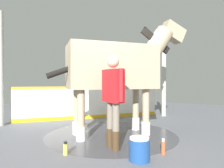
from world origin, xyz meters
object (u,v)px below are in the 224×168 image
object	(u,v)px
bottle_shampoo	(66,149)
bottle_spray	(163,147)
handler	(113,94)
wash_bucket	(139,149)
horse	(117,68)

from	to	relation	value
bottle_shampoo	bottle_spray	world-z (taller)	bottle_spray
handler	wash_bucket	size ratio (longest dim) A/B	4.70
wash_bucket	bottle_spray	world-z (taller)	wash_bucket
bottle_shampoo	bottle_spray	distance (m)	1.62
handler	bottle_spray	xyz separation A→B (m)	(0.89, 0.14, -0.86)
wash_bucket	bottle_spray	bearing A→B (deg)	62.46
wash_bucket	bottle_shampoo	xyz separation A→B (m)	(-1.15, -0.40, -0.08)
handler	wash_bucket	bearing A→B (deg)	96.64
horse	handler	size ratio (longest dim) A/B	1.62
bottle_shampoo	bottle_spray	bearing A→B (deg)	31.63
handler	bottle_spray	bearing A→B (deg)	130.99
horse	handler	bearing A→B (deg)	-113.75
wash_bucket	bottle_spray	size ratio (longest dim) A/B	1.35
handler	bottle_shampoo	distance (m)	1.23
horse	bottle_shampoo	distance (m)	2.15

